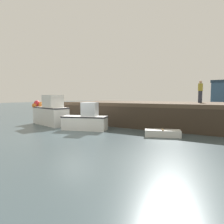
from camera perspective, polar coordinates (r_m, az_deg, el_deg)
The scene contains 7 objects.
ground at distance 12.77m, azimuth -10.63°, elevation -6.03°, with size 120.00×160.00×0.10m.
pier at distance 16.40m, azimuth 9.96°, elevation 1.63°, with size 13.29×6.64×1.78m.
fishing_boat_near_left at distance 16.71m, azimuth -17.23°, elevation -0.11°, with size 4.02×2.30×2.37m.
fishing_boat_near_right at distance 13.57m, azimuth -7.50°, elevation -2.25°, with size 3.20×1.95×1.87m.
rowboat at distance 11.66m, azimuth 14.18°, elevation -5.87°, with size 2.08×1.38×0.42m.
dockworker at distance 16.42m, azimuth 23.84°, elevation 5.32°, with size 0.34×0.34×1.66m.
mooring_buoy_foreground at distance 15.49m, azimuth -15.84°, elevation -2.93°, with size 0.54×0.54×0.69m.
Camera 1 is at (8.35, -9.38, 2.26)m, focal length 32.13 mm.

